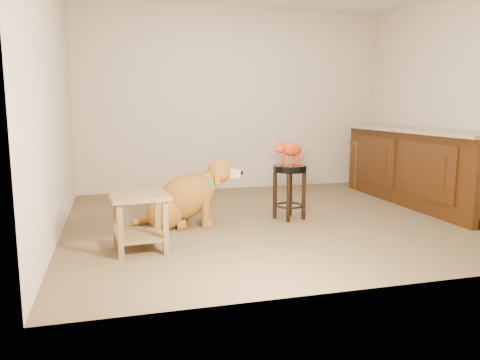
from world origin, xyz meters
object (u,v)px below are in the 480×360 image
object	(u,v)px
side_table	(139,213)
golden_retriever	(184,199)
wood_stool	(364,164)
tabby_kitten	(289,150)
padded_stool	(290,181)

from	to	relation	value
side_table	golden_retriever	distance (m)	0.88
wood_stool	tabby_kitten	world-z (taller)	tabby_kitten
padded_stool	wood_stool	distance (m)	2.32
side_table	tabby_kitten	xyz separation A→B (m)	(1.62, 0.72, 0.43)
side_table	golden_retriever	xyz separation A→B (m)	(0.48, 0.74, -0.05)
padded_stool	wood_stool	bearing A→B (deg)	40.53
golden_retriever	side_table	bearing A→B (deg)	-110.07
side_table	tabby_kitten	size ratio (longest dim) A/B	1.21
side_table	tabby_kitten	world-z (taller)	tabby_kitten
side_table	tabby_kitten	distance (m)	1.82
side_table	wood_stool	bearing A→B (deg)	33.37
wood_stool	golden_retriever	size ratio (longest dim) A/B	0.62
padded_stool	side_table	size ratio (longest dim) A/B	1.14
wood_stool	tabby_kitten	xyz separation A→B (m)	(-1.77, -1.51, 0.39)
golden_retriever	tabby_kitten	xyz separation A→B (m)	(1.13, -0.02, 0.48)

